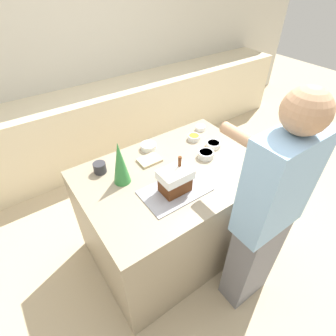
{
  "coord_description": "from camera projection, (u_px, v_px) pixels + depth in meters",
  "views": [
    {
      "loc": [
        -0.91,
        -1.2,
        2.17
      ],
      "look_at": [
        -0.06,
        0.0,
        0.96
      ],
      "focal_mm": 28.0,
      "sensor_mm": 36.0,
      "label": 1
    }
  ],
  "objects": [
    {
      "name": "ground_plane",
      "position": [
        173.0,
        242.0,
        2.54
      ],
      "size": [
        12.0,
        12.0,
        0.0
      ],
      "primitive_type": "plane",
      "color": "#C6B28E"
    },
    {
      "name": "wall_back",
      "position": [
        70.0,
        51.0,
        3.0
      ],
      "size": [
        8.0,
        0.05,
        2.6
      ],
      "color": "beige",
      "rests_on": "ground_plane"
    },
    {
      "name": "back_cabinet_block",
      "position": [
        94.0,
        127.0,
        3.34
      ],
      "size": [
        6.0,
        0.6,
        0.9
      ],
      "color": "beige",
      "rests_on": "ground_plane"
    },
    {
      "name": "kitchen_island",
      "position": [
        174.0,
        211.0,
        2.25
      ],
      "size": [
        1.41,
        0.97,
        0.9
      ],
      "color": "gray",
      "rests_on": "ground_plane"
    },
    {
      "name": "baking_tray",
      "position": [
        175.0,
        191.0,
        1.8
      ],
      "size": [
        0.46,
        0.29,
        0.01
      ],
      "color": "#9E9EA8",
      "rests_on": "kitchen_island"
    },
    {
      "name": "gingerbread_house",
      "position": [
        175.0,
        180.0,
        1.74
      ],
      "size": [
        0.22,
        0.15,
        0.25
      ],
      "color": "#5B2D14",
      "rests_on": "baking_tray"
    },
    {
      "name": "decorative_tree",
      "position": [
        120.0,
        163.0,
        1.78
      ],
      "size": [
        0.12,
        0.12,
        0.33
      ],
      "color": "#33843D",
      "rests_on": "kitchen_island"
    },
    {
      "name": "candy_bowl_near_tray_right",
      "position": [
        149.0,
        146.0,
        2.17
      ],
      "size": [
        0.13,
        0.13,
        0.05
      ],
      "color": "white",
      "rests_on": "kitchen_island"
    },
    {
      "name": "candy_bowl_center_rear",
      "position": [
        213.0,
        144.0,
        2.2
      ],
      "size": [
        0.12,
        0.12,
        0.04
      ],
      "color": "white",
      "rests_on": "kitchen_island"
    },
    {
      "name": "candy_bowl_front_corner",
      "position": [
        205.0,
        154.0,
        2.09
      ],
      "size": [
        0.13,
        0.13,
        0.05
      ],
      "color": "white",
      "rests_on": "kitchen_island"
    },
    {
      "name": "candy_bowl_beside_tree",
      "position": [
        194.0,
        137.0,
        2.28
      ],
      "size": [
        0.11,
        0.11,
        0.04
      ],
      "color": "silver",
      "rests_on": "kitchen_island"
    },
    {
      "name": "candy_bowl_far_left",
      "position": [
        201.0,
        128.0,
        2.42
      ],
      "size": [
        0.09,
        0.09,
        0.04
      ],
      "color": "white",
      "rests_on": "kitchen_island"
    },
    {
      "name": "cookbook",
      "position": [
        149.0,
        160.0,
        2.05
      ],
      "size": [
        0.17,
        0.13,
        0.02
      ],
      "color": "#CCB78C",
      "rests_on": "kitchen_island"
    },
    {
      "name": "mug",
      "position": [
        100.0,
        168.0,
        1.93
      ],
      "size": [
        0.09,
        0.09,
        0.08
      ],
      "color": "#2D2D33",
      "rests_on": "kitchen_island"
    },
    {
      "name": "person",
      "position": [
        266.0,
        217.0,
        1.63
      ],
      "size": [
        0.46,
        0.57,
        1.74
      ],
      "color": "slate",
      "rests_on": "ground_plane"
    }
  ]
}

